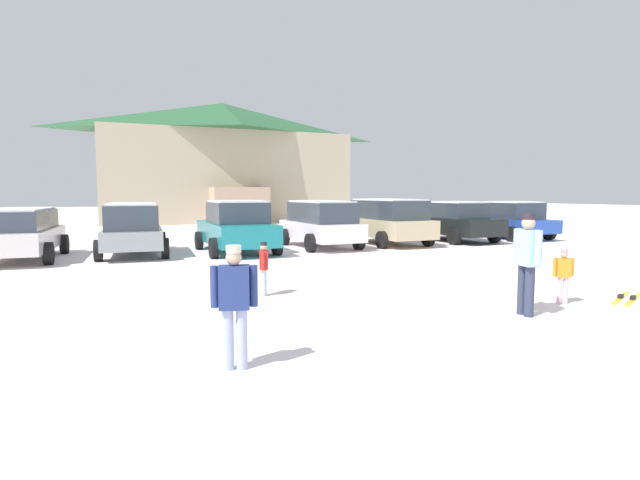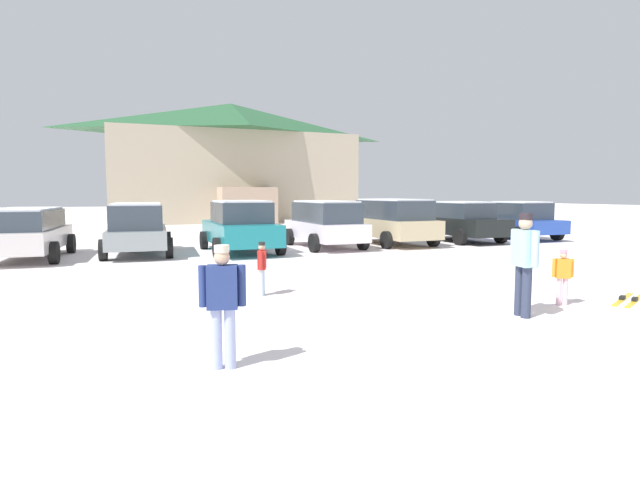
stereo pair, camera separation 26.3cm
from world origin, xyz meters
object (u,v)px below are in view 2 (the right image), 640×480
Objects in this scene: ski_lodge at (232,162)px; skier_child_in_orange_jacket at (563,274)px; parked_teal_hatchback at (240,226)px; parked_silver_wagon at (27,231)px; parked_black_sedan at (460,221)px; skier_teen_in_navy_coat at (223,299)px; parked_white_suv at (325,223)px; skier_adult_in_blue_parka at (524,259)px; skier_child_in_red_jacket at (262,265)px; parked_grey_wagon at (138,227)px; parked_blue_hatchback at (518,220)px; parked_beige_suv at (393,220)px; pair_of_skis at (629,300)px.

ski_lodge is 30.45m from skier_child_in_orange_jacket.
ski_lodge is 3.98× the size of parked_teal_hatchback.
ski_lodge is 22.41m from parked_silver_wagon.
parked_black_sedan reaches higher than skier_teen_in_navy_coat.
skier_teen_in_navy_coat is at bearing -117.93° from parked_white_suv.
skier_adult_in_blue_parka is 1.59× the size of skier_child_in_red_jacket.
parked_grey_wagon is 1.05× the size of parked_blue_hatchback.
parked_black_sedan is at bearing 2.27° from parked_teal_hatchback.
parked_teal_hatchback reaches higher than skier_teen_in_navy_coat.
parked_white_suv is at bearing -92.62° from ski_lodge.
parked_beige_suv is 6.33m from parked_blue_hatchback.
parked_white_suv is 3.00× the size of skier_teen_in_navy_coat.
parked_teal_hatchback is at bearing 108.68° from skier_child_in_orange_jacket.
parked_grey_wagon reaches higher than parked_silver_wagon.
parked_teal_hatchback is 3.13× the size of skier_teen_in_navy_coat.
parked_beige_suv reaches higher than parked_white_suv.
skier_child_in_orange_jacket is (-9.00, -10.42, -0.27)m from parked_blue_hatchback.
parked_silver_wagon reaches higher than skier_child_in_red_jacket.
parked_beige_suv reaches higher than skier_child_in_red_jacket.
skier_teen_in_navy_coat is at bearing -171.30° from skier_child_in_orange_jacket.
parked_black_sedan reaches higher than skier_child_in_orange_jacket.
parked_white_suv is 4.26× the size of skier_child_in_orange_jacket.
skier_child_in_red_jacket is at bearing -101.18° from ski_lodge.
parked_beige_suv is 0.98× the size of parked_black_sedan.
parked_grey_wagon is 13.61m from pair_of_skis.
parked_grey_wagon is at bearing 126.61° from pair_of_skis.
parked_teal_hatchback is 1.03× the size of parked_beige_suv.
parked_beige_suv reaches higher than skier_child_in_orange_jacket.
parked_blue_hatchback is (9.20, 0.02, -0.09)m from parked_white_suv.
parked_blue_hatchback is 15.66m from skier_child_in_red_jacket.
ski_lodge is 21.13m from parked_grey_wagon.
skier_teen_in_navy_coat is at bearing -128.01° from parked_beige_suv.
parked_grey_wagon is at bearing 121.86° from skier_child_in_orange_jacket.
parked_silver_wagon is at bearing 107.03° from skier_teen_in_navy_coat.
parked_black_sedan is at bearing -1.04° from parked_grey_wagon.
skier_child_in_orange_jacket is (1.27, 0.38, -0.38)m from skier_adult_in_blue_parka.
parked_teal_hatchback is at bearing -174.73° from parked_white_suv.
parked_blue_hatchback is at bearing -1.03° from parked_grey_wagon.
pair_of_skis is at bearing 3.59° from skier_adult_in_blue_parka.
parked_white_suv is 8.80m from skier_child_in_red_jacket.
parked_beige_suv is 11.49m from skier_adult_in_blue_parka.
parked_beige_suv is at bearing -84.34° from ski_lodge.
ski_lodge is 30.72m from pair_of_skis.
parked_grey_wagon reaches higher than skier_adult_in_blue_parka.
parked_teal_hatchback is 1.08× the size of parked_blue_hatchback.
parked_teal_hatchback is at bearing -10.49° from parked_grey_wagon.
parked_black_sedan is 16.67m from skier_teen_in_navy_coat.
parked_silver_wagon is (-10.49, -19.50, -3.47)m from ski_lodge.
parked_black_sedan is (9.34, 0.37, -0.04)m from parked_teal_hatchback.
parked_silver_wagon is 18.79m from parked_blue_hatchback.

